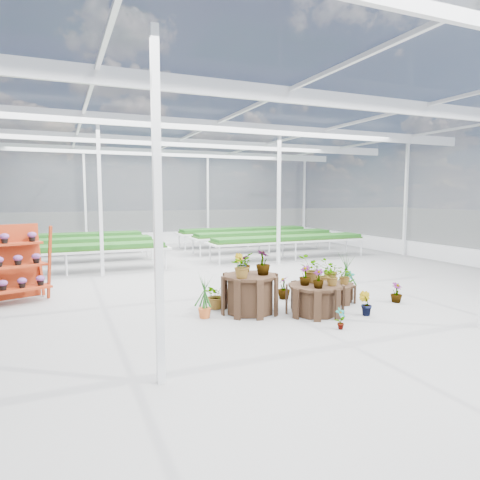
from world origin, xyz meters
name	(u,v)px	position (x,y,z in m)	size (l,w,h in m)	color
ground_plane	(247,296)	(0.00, 0.00, 0.00)	(24.00, 24.00, 0.00)	gray
greenhouse_shell	(247,204)	(0.00, 0.00, 2.25)	(18.00, 24.00, 4.50)	white
steel_frame	(247,204)	(0.00, 0.00, 2.25)	(18.00, 24.00, 4.50)	silver
nursery_benches	(174,246)	(0.00, 7.20, 0.42)	(16.00, 7.00, 0.84)	silver
plinth_tall	(250,294)	(-0.54, -1.39, 0.40)	(1.18, 1.18, 0.80)	#352215
plinth_mid	(315,299)	(0.66, -1.99, 0.31)	(1.16, 1.16, 0.61)	#352215
plinth_low	(335,293)	(1.66, -1.29, 0.20)	(0.91, 0.91, 0.41)	#352215
shelf_rack	(8,265)	(-5.25, 1.48, 0.89)	(1.67, 0.89, 1.77)	maroon
nursery_plants	(289,280)	(0.47, -1.23, 0.60)	(4.79, 2.96, 1.33)	#194C16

